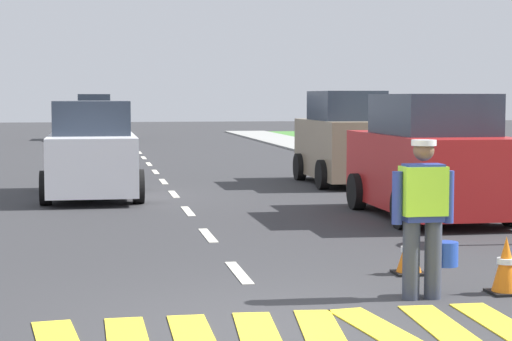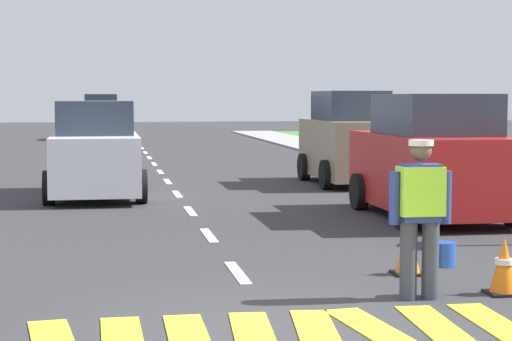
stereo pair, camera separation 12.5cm
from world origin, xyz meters
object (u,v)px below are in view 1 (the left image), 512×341
Objects in this scene: traffic_cone_far at (409,253)px; car_parked_curbside at (430,160)px; traffic_cone_near at (506,266)px; car_parked_far at (345,141)px; car_oncoming_third at (94,118)px; road_worker at (425,211)px; car_oncoming_lead at (92,153)px.

car_parked_curbside is at bearing 66.66° from traffic_cone_far.
car_parked_far reaches higher than traffic_cone_near.
car_oncoming_third reaches higher than traffic_cone_far.
car_parked_far is at bearing 82.42° from traffic_cone_near.
road_worker is at bearing -111.26° from car_parked_curbside.
car_oncoming_lead is 1.11× the size of car_parked_far.
car_oncoming_lead is at bearing -90.19° from car_oncoming_third.
road_worker is at bearing -102.95° from traffic_cone_far.
traffic_cone_far is 0.12× the size of car_parked_curbside.
traffic_cone_near is at bearing -97.58° from car_parked_far.
car_oncoming_lead is 6.30m from car_parked_far.
traffic_cone_far is at bearing -101.69° from car_parked_far.
traffic_cone_near is 0.15× the size of car_oncoming_third.
car_parked_curbside is at bearing -91.77° from car_parked_far.
traffic_cone_far is 35.65m from car_oncoming_third.
road_worker is at bearing -175.77° from traffic_cone_near.
traffic_cone_near is 0.15× the size of car_oncoming_lead.
road_worker is 36.90m from car_oncoming_third.
car_oncoming_lead is at bearing -162.84° from car_parked_far.
car_parked_far is (6.01, 1.86, 0.10)m from car_oncoming_lead.
car_parked_curbside reaches higher than traffic_cone_near.
car_parked_curbside is (1.44, 6.09, 0.70)m from traffic_cone_near.
car_oncoming_third is at bearing 95.86° from traffic_cone_far.
road_worker is 0.39× the size of car_oncoming_third.
car_oncoming_lead is 1.01× the size of car_parked_curbside.
car_parked_curbside is at bearing -36.78° from car_oncoming_lead.
car_oncoming_third is at bearing 103.67° from car_parked_far.
traffic_cone_near is 36.94m from car_oncoming_third.
car_parked_far is at bearing 17.16° from car_oncoming_lead.
traffic_cone_far is at bearing -113.34° from car_parked_curbside.
road_worker is at bearing -71.95° from car_oncoming_lead.
traffic_cone_near is 11.34m from car_oncoming_lead.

